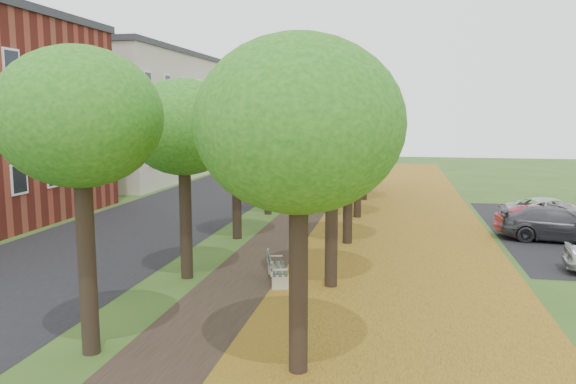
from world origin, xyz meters
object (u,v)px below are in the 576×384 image
at_px(car_white, 552,211).
at_px(car_grey, 559,224).
at_px(bench, 276,268).
at_px(car_red, 545,223).

bearing_deg(car_white, car_grey, 149.18).
bearing_deg(bench, car_white, -60.18).
height_order(bench, car_grey, car_grey).
height_order(car_red, car_grey, car_grey).
bearing_deg(car_red, car_white, -24.32).
bearing_deg(car_red, car_grey, -146.00).
xyz_separation_m(car_red, car_white, (1.11, 3.30, -0.02)).
distance_m(bench, car_red, 13.35).
bearing_deg(car_grey, bench, 133.92).
xyz_separation_m(car_grey, car_white, (0.66, 3.84, -0.06)).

